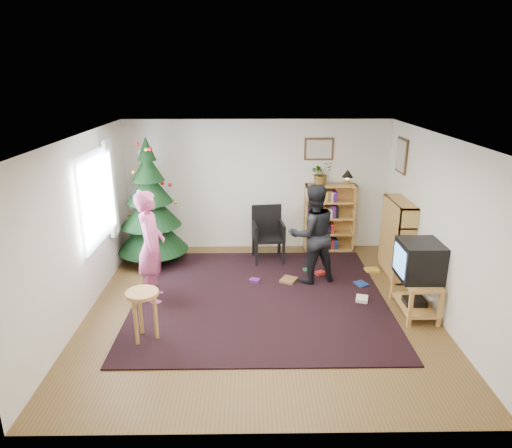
{
  "coord_description": "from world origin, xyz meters",
  "views": [
    {
      "loc": [
        -0.15,
        -6.03,
        3.29
      ],
      "look_at": [
        -0.05,
        0.6,
        1.1
      ],
      "focal_mm": 32.0,
      "sensor_mm": 36.0,
      "label": 1
    }
  ],
  "objects_px": {
    "bookshelf_back": "(329,217)",
    "picture_right": "(402,156)",
    "stool": "(143,303)",
    "picture_back": "(319,149)",
    "tv_stand": "(416,292)",
    "christmas_tree": "(151,212)",
    "armchair": "(268,231)",
    "crt_tv": "(419,260)",
    "table_lamp": "(348,175)",
    "potted_plant": "(321,173)",
    "person_by_chair": "(312,234)",
    "bookshelf_right": "(397,237)",
    "person_standing": "(151,247)"
  },
  "relations": [
    {
      "from": "crt_tv",
      "to": "stool",
      "type": "xyz_separation_m",
      "value": [
        -3.73,
        -0.66,
        -0.28
      ]
    },
    {
      "from": "bookshelf_right",
      "to": "stool",
      "type": "xyz_separation_m",
      "value": [
        -3.85,
        -2.03,
        -0.13
      ]
    },
    {
      "from": "picture_right",
      "to": "armchair",
      "type": "bearing_deg",
      "value": 176.67
    },
    {
      "from": "bookshelf_back",
      "to": "picture_back",
      "type": "bearing_deg",
      "value": 150.48
    },
    {
      "from": "picture_right",
      "to": "person_standing",
      "type": "height_order",
      "value": "picture_right"
    },
    {
      "from": "tv_stand",
      "to": "potted_plant",
      "type": "height_order",
      "value": "potted_plant"
    },
    {
      "from": "crt_tv",
      "to": "potted_plant",
      "type": "bearing_deg",
      "value": 112.17
    },
    {
      "from": "bookshelf_right",
      "to": "potted_plant",
      "type": "xyz_separation_m",
      "value": [
        -1.15,
        1.16,
        0.86
      ]
    },
    {
      "from": "picture_right",
      "to": "person_standing",
      "type": "bearing_deg",
      "value": -160.35
    },
    {
      "from": "christmas_tree",
      "to": "bookshelf_back",
      "type": "bearing_deg",
      "value": 10.24
    },
    {
      "from": "bookshelf_back",
      "to": "crt_tv",
      "type": "bearing_deg",
      "value": -71.83
    },
    {
      "from": "picture_right",
      "to": "christmas_tree",
      "type": "relative_size",
      "value": 0.26
    },
    {
      "from": "crt_tv",
      "to": "potted_plant",
      "type": "height_order",
      "value": "potted_plant"
    },
    {
      "from": "bookshelf_right",
      "to": "potted_plant",
      "type": "bearing_deg",
      "value": 44.82
    },
    {
      "from": "christmas_tree",
      "to": "potted_plant",
      "type": "xyz_separation_m",
      "value": [
        3.09,
        0.6,
        0.57
      ]
    },
    {
      "from": "crt_tv",
      "to": "table_lamp",
      "type": "relative_size",
      "value": 2.13
    },
    {
      "from": "person_by_chair",
      "to": "crt_tv",
      "type": "bearing_deg",
      "value": 124.87
    },
    {
      "from": "picture_right",
      "to": "table_lamp",
      "type": "relative_size",
      "value": 2.1
    },
    {
      "from": "stool",
      "to": "crt_tv",
      "type": "bearing_deg",
      "value": 10.03
    },
    {
      "from": "person_by_chair",
      "to": "table_lamp",
      "type": "bearing_deg",
      "value": -136.34
    },
    {
      "from": "picture_right",
      "to": "person_standing",
      "type": "relative_size",
      "value": 0.35
    },
    {
      "from": "bookshelf_right",
      "to": "crt_tv",
      "type": "relative_size",
      "value": 2.13
    },
    {
      "from": "picture_right",
      "to": "crt_tv",
      "type": "xyz_separation_m",
      "value": [
        -0.26,
        -1.94,
        -1.13
      ]
    },
    {
      "from": "picture_back",
      "to": "stool",
      "type": "xyz_separation_m",
      "value": [
        -2.66,
        -3.32,
        -1.42
      ]
    },
    {
      "from": "bookshelf_right",
      "to": "person_by_chair",
      "type": "height_order",
      "value": "person_by_chair"
    },
    {
      "from": "christmas_tree",
      "to": "bookshelf_right",
      "type": "bearing_deg",
      "value": -7.56
    },
    {
      "from": "tv_stand",
      "to": "stool",
      "type": "bearing_deg",
      "value": -169.98
    },
    {
      "from": "picture_right",
      "to": "armchair",
      "type": "height_order",
      "value": "picture_right"
    },
    {
      "from": "picture_back",
      "to": "bookshelf_back",
      "type": "xyz_separation_m",
      "value": [
        0.24,
        -0.14,
        -1.29
      ]
    },
    {
      "from": "christmas_tree",
      "to": "table_lamp",
      "type": "height_order",
      "value": "christmas_tree"
    },
    {
      "from": "christmas_tree",
      "to": "armchair",
      "type": "xyz_separation_m",
      "value": [
        2.09,
        0.14,
        -0.41
      ]
    },
    {
      "from": "bookshelf_back",
      "to": "stool",
      "type": "relative_size",
      "value": 1.89
    },
    {
      "from": "picture_back",
      "to": "tv_stand",
      "type": "relative_size",
      "value": 0.65
    },
    {
      "from": "christmas_tree",
      "to": "table_lamp",
      "type": "xyz_separation_m",
      "value": [
        3.59,
        0.6,
        0.54
      ]
    },
    {
      "from": "armchair",
      "to": "stool",
      "type": "height_order",
      "value": "armchair"
    },
    {
      "from": "picture_back",
      "to": "christmas_tree",
      "type": "bearing_deg",
      "value": -166.57
    },
    {
      "from": "armchair",
      "to": "person_by_chair",
      "type": "bearing_deg",
      "value": -61.52
    },
    {
      "from": "picture_right",
      "to": "crt_tv",
      "type": "height_order",
      "value": "picture_right"
    },
    {
      "from": "picture_back",
      "to": "table_lamp",
      "type": "xyz_separation_m",
      "value": [
        0.54,
        -0.14,
        -0.46
      ]
    },
    {
      "from": "table_lamp",
      "to": "bookshelf_right",
      "type": "bearing_deg",
      "value": -60.65
    },
    {
      "from": "potted_plant",
      "to": "table_lamp",
      "type": "height_order",
      "value": "potted_plant"
    },
    {
      "from": "bookshelf_back",
      "to": "picture_right",
      "type": "bearing_deg",
      "value": -28.5
    },
    {
      "from": "picture_back",
      "to": "armchair",
      "type": "relative_size",
      "value": 0.55
    },
    {
      "from": "person_standing",
      "to": "table_lamp",
      "type": "bearing_deg",
      "value": -67.3
    },
    {
      "from": "stool",
      "to": "person_by_chair",
      "type": "distance_m",
      "value": 2.96
    },
    {
      "from": "person_by_chair",
      "to": "table_lamp",
      "type": "distance_m",
      "value": 1.79
    },
    {
      "from": "christmas_tree",
      "to": "stool",
      "type": "height_order",
      "value": "christmas_tree"
    },
    {
      "from": "christmas_tree",
      "to": "crt_tv",
      "type": "distance_m",
      "value": 4.55
    },
    {
      "from": "person_by_chair",
      "to": "person_standing",
      "type": "bearing_deg",
      "value": -2.76
    },
    {
      "from": "stool",
      "to": "person_by_chair",
      "type": "height_order",
      "value": "person_by_chair"
    }
  ]
}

